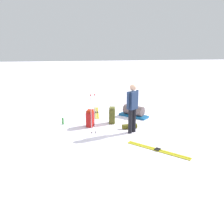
{
  "coord_description": "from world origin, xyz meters",
  "views": [
    {
      "loc": [
        1.26,
        7.49,
        2.91
      ],
      "look_at": [
        0.0,
        0.0,
        0.7
      ],
      "focal_mm": 36.4,
      "sensor_mm": 36.0,
      "label": 1
    }
  ],
  "objects_px": {
    "ski_pair_near": "(157,150)",
    "backpack_bright": "(112,115)",
    "ski_poles_planted_near": "(93,113)",
    "backpack_large_dark": "(90,119)",
    "thermos_bottle": "(63,121)",
    "skier_standing": "(132,106)",
    "sleeping_mat_rolled": "(130,126)",
    "gear_sled": "(134,112)",
    "ski_pair_far": "(97,113)"
  },
  "relations": [
    {
      "from": "backpack_bright",
      "to": "ski_poles_planted_near",
      "type": "distance_m",
      "value": 1.4
    },
    {
      "from": "ski_poles_planted_near",
      "to": "gear_sled",
      "type": "relative_size",
      "value": 1.16
    },
    {
      "from": "ski_pair_far",
      "to": "gear_sled",
      "type": "bearing_deg",
      "value": 151.24
    },
    {
      "from": "sleeping_mat_rolled",
      "to": "backpack_bright",
      "type": "bearing_deg",
      "value": -53.4
    },
    {
      "from": "ski_pair_far",
      "to": "sleeping_mat_rolled",
      "type": "relative_size",
      "value": 3.31
    },
    {
      "from": "skier_standing",
      "to": "ski_poles_planted_near",
      "type": "distance_m",
      "value": 1.35
    },
    {
      "from": "skier_standing",
      "to": "thermos_bottle",
      "type": "xyz_separation_m",
      "value": [
        2.42,
        -1.26,
        -0.82
      ]
    },
    {
      "from": "ski_pair_near",
      "to": "ski_pair_far",
      "type": "xyz_separation_m",
      "value": [
        1.36,
        -4.12,
        0.0
      ]
    },
    {
      "from": "backpack_bright",
      "to": "ski_poles_planted_near",
      "type": "xyz_separation_m",
      "value": [
        0.82,
        1.03,
        0.46
      ]
    },
    {
      "from": "backpack_large_dark",
      "to": "thermos_bottle",
      "type": "relative_size",
      "value": 2.44
    },
    {
      "from": "gear_sled",
      "to": "backpack_large_dark",
      "type": "bearing_deg",
      "value": 25.67
    },
    {
      "from": "skier_standing",
      "to": "backpack_bright",
      "type": "bearing_deg",
      "value": -64.54
    },
    {
      "from": "gear_sled",
      "to": "sleeping_mat_rolled",
      "type": "distance_m",
      "value": 1.5
    },
    {
      "from": "ski_pair_near",
      "to": "ski_poles_planted_near",
      "type": "xyz_separation_m",
      "value": [
        1.72,
        -1.57,
        0.76
      ]
    },
    {
      "from": "skier_standing",
      "to": "backpack_large_dark",
      "type": "relative_size",
      "value": 2.68
    },
    {
      "from": "ski_pair_near",
      "to": "thermos_bottle",
      "type": "height_order",
      "value": "thermos_bottle"
    },
    {
      "from": "ski_poles_planted_near",
      "to": "thermos_bottle",
      "type": "relative_size",
      "value": 5.38
    },
    {
      "from": "thermos_bottle",
      "to": "ski_pair_far",
      "type": "bearing_deg",
      "value": -136.82
    },
    {
      "from": "skier_standing",
      "to": "sleeping_mat_rolled",
      "type": "distance_m",
      "value": 0.94
    },
    {
      "from": "backpack_bright",
      "to": "gear_sled",
      "type": "distance_m",
      "value": 1.26
    },
    {
      "from": "ski_pair_far",
      "to": "gear_sled",
      "type": "height_order",
      "value": "gear_sled"
    },
    {
      "from": "backpack_bright",
      "to": "skier_standing",
      "type": "bearing_deg",
      "value": 115.46
    },
    {
      "from": "thermos_bottle",
      "to": "sleeping_mat_rolled",
      "type": "bearing_deg",
      "value": 160.09
    },
    {
      "from": "ski_pair_far",
      "to": "backpack_bright",
      "type": "distance_m",
      "value": 1.61
    },
    {
      "from": "backpack_bright",
      "to": "gear_sled",
      "type": "height_order",
      "value": "backpack_bright"
    },
    {
      "from": "ski_pair_far",
      "to": "backpack_bright",
      "type": "xyz_separation_m",
      "value": [
        -0.46,
        1.52,
        0.3
      ]
    },
    {
      "from": "skier_standing",
      "to": "ski_poles_planted_near",
      "type": "bearing_deg",
      "value": -2.34
    },
    {
      "from": "skier_standing",
      "to": "ski_pair_near",
      "type": "height_order",
      "value": "skier_standing"
    },
    {
      "from": "sleeping_mat_rolled",
      "to": "thermos_bottle",
      "type": "xyz_separation_m",
      "value": [
        2.43,
        -0.88,
        0.04
      ]
    },
    {
      "from": "skier_standing",
      "to": "thermos_bottle",
      "type": "height_order",
      "value": "skier_standing"
    },
    {
      "from": "ski_pair_near",
      "to": "backpack_bright",
      "type": "bearing_deg",
      "value": -71.01
    },
    {
      "from": "backpack_large_dark",
      "to": "thermos_bottle",
      "type": "xyz_separation_m",
      "value": [
        1.03,
        -0.4,
        -0.18
      ]
    },
    {
      "from": "sleeping_mat_rolled",
      "to": "backpack_large_dark",
      "type": "bearing_deg",
      "value": -18.72
    },
    {
      "from": "sleeping_mat_rolled",
      "to": "thermos_bottle",
      "type": "relative_size",
      "value": 2.12
    },
    {
      "from": "ski_pair_near",
      "to": "sleeping_mat_rolled",
      "type": "bearing_deg",
      "value": -79.01
    },
    {
      "from": "ski_pair_near",
      "to": "backpack_bright",
      "type": "xyz_separation_m",
      "value": [
        0.9,
        -2.61,
        0.3
      ]
    },
    {
      "from": "ski_pair_near",
      "to": "thermos_bottle",
      "type": "xyz_separation_m",
      "value": [
        2.8,
        -2.77,
        0.12
      ]
    },
    {
      "from": "ski_pair_near",
      "to": "sleeping_mat_rolled",
      "type": "distance_m",
      "value": 1.93
    },
    {
      "from": "ski_pair_far",
      "to": "backpack_large_dark",
      "type": "xyz_separation_m",
      "value": [
        0.41,
        1.75,
        0.3
      ]
    },
    {
      "from": "ski_pair_near",
      "to": "thermos_bottle",
      "type": "bearing_deg",
      "value": -44.79
    },
    {
      "from": "backpack_large_dark",
      "to": "thermos_bottle",
      "type": "bearing_deg",
      "value": -21.49
    },
    {
      "from": "backpack_bright",
      "to": "ski_pair_near",
      "type": "bearing_deg",
      "value": 108.99
    },
    {
      "from": "ski_pair_far",
      "to": "gear_sled",
      "type": "xyz_separation_m",
      "value": [
        -1.51,
        0.83,
        0.21
      ]
    },
    {
      "from": "gear_sled",
      "to": "thermos_bottle",
      "type": "height_order",
      "value": "gear_sled"
    },
    {
      "from": "thermos_bottle",
      "to": "gear_sled",
      "type": "bearing_deg",
      "value": -169.99
    },
    {
      "from": "backpack_bright",
      "to": "sleeping_mat_rolled",
      "type": "height_order",
      "value": "backpack_bright"
    },
    {
      "from": "ski_pair_near",
      "to": "ski_pair_far",
      "type": "distance_m",
      "value": 4.34
    },
    {
      "from": "skier_standing",
      "to": "ski_pair_far",
      "type": "relative_size",
      "value": 0.93
    },
    {
      "from": "backpack_bright",
      "to": "sleeping_mat_rolled",
      "type": "bearing_deg",
      "value": 126.6
    },
    {
      "from": "skier_standing",
      "to": "sleeping_mat_rolled",
      "type": "xyz_separation_m",
      "value": [
        -0.01,
        -0.38,
        -0.86
      ]
    }
  ]
}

